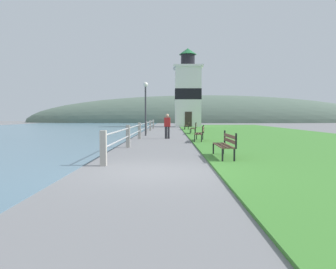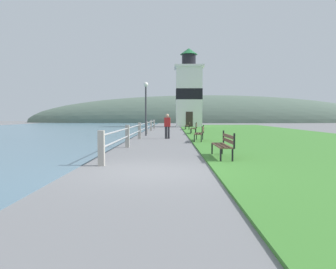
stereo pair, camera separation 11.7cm
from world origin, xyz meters
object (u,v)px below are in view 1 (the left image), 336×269
park_bench_near (226,143)px  person_strolling (167,125)px  lamp_post (146,99)px  park_bench_midway (201,132)px  lighthouse (188,93)px  park_bench_by_lighthouse (187,125)px  park_bench_far (194,128)px

park_bench_near → person_strolling: bearing=-79.1°
lamp_post → park_bench_midway: bearing=-57.6°
park_bench_near → lamp_post: bearing=-75.0°
park_bench_midway → lighthouse: (0.59, 25.23, 3.98)m
park_bench_near → park_bench_midway: 7.39m
park_bench_near → lighthouse: 32.86m
park_bench_by_lighthouse → lighthouse: lighthouse is taller
park_bench_midway → park_bench_near: bearing=99.0°
park_bench_near → park_bench_far: bearing=-91.0°
lamp_post → lighthouse: bearing=78.1°
park_bench_far → lighthouse: bearing=-85.2°
park_bench_midway → lamp_post: size_ratio=0.51×
person_strolling → park_bench_midway: bearing=-139.7°
person_strolling → park_bench_by_lighthouse: bearing=-4.9°
park_bench_by_lighthouse → person_strolling: size_ratio=1.09×
park_bench_midway → park_bench_by_lighthouse: size_ratio=1.15×
park_bench_far → lighthouse: lighthouse is taller
park_bench_near → park_bench_by_lighthouse: (-0.10, 23.25, -0.00)m
lighthouse → person_strolling: bearing=-96.3°
park_bench_far → person_strolling: (-2.10, -5.21, 0.33)m
park_bench_midway → park_bench_by_lighthouse: (0.08, 15.86, -0.00)m
lighthouse → lamp_post: bearing=-101.9°
lighthouse → park_bench_midway: bearing=-91.3°
park_bench_by_lighthouse → person_strolling: 13.44m
park_bench_midway → park_bench_far: same height
park_bench_near → lighthouse: bearing=-91.7°
lighthouse → lamp_post: size_ratio=2.63×
park_bench_far → lamp_post: (-3.73, -2.19, 2.20)m
person_strolling → park_bench_near: bearing=-164.5°
park_bench_by_lighthouse → lamp_post: size_ratio=0.44×
person_strolling → lamp_post: 3.91m
person_strolling → lighthouse: bearing=-2.7°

